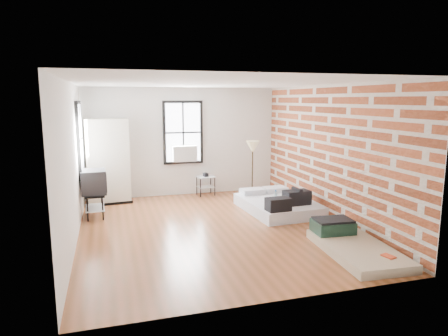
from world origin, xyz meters
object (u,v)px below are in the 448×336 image
object	(u,v)px
mattress_bare	(351,244)
floor_lamp	(253,150)
mattress_main	(279,204)
tv_stand	(94,184)
wardrobe	(108,161)
side_table	(206,180)

from	to	relation	value
mattress_bare	floor_lamp	world-z (taller)	floor_lamp
mattress_main	tv_stand	xyz separation A→B (m)	(-3.96, 0.72, 0.56)
wardrobe	side_table	bearing A→B (deg)	-3.82
mattress_bare	tv_stand	bearing A→B (deg)	146.28
mattress_main	mattress_bare	bearing A→B (deg)	-89.27
tv_stand	wardrobe	bearing A→B (deg)	73.55
mattress_main	side_table	world-z (taller)	mattress_main
mattress_main	side_table	size ratio (longest dim) A/B	3.39
wardrobe	tv_stand	bearing A→B (deg)	-109.64
mattress_bare	floor_lamp	bearing A→B (deg)	101.37
wardrobe	side_table	world-z (taller)	wardrobe
mattress_main	mattress_bare	size ratio (longest dim) A/B	1.05
floor_lamp	wardrobe	bearing A→B (deg)	165.98
floor_lamp	side_table	bearing A→B (deg)	136.19
floor_lamp	tv_stand	xyz separation A→B (m)	(-3.71, -0.33, -0.54)
mattress_main	side_table	distance (m)	2.32
mattress_main	floor_lamp	world-z (taller)	floor_lamp
side_table	tv_stand	size ratio (longest dim) A/B	0.58
mattress_main	floor_lamp	size ratio (longest dim) A/B	1.34
side_table	tv_stand	bearing A→B (deg)	-155.57
side_table	floor_lamp	xyz separation A→B (m)	(0.96, -0.92, 0.88)
side_table	floor_lamp	world-z (taller)	floor_lamp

